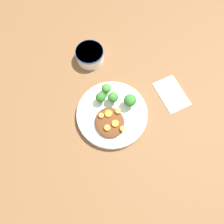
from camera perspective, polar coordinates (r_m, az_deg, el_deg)
The scene contains 15 objects.
ground_plane at distance 0.82m, azimuth 0.00°, elevation -0.90°, with size 4.00×4.00×0.00m, color brown.
plate at distance 0.80m, azimuth 0.00°, elevation -0.56°, with size 0.26×0.26×0.03m.
dip_bowl at distance 0.91m, azimuth -5.82°, elevation 14.65°, with size 0.11×0.11×0.05m.
stew_mound at distance 0.77m, azimuth -0.63°, elevation -2.73°, with size 0.12×0.11×0.02m, color #5B3319.
broccoli_floret_0 at distance 0.80m, azimuth -1.26°, elevation 6.14°, with size 0.04×0.04×0.05m.
broccoli_floret_1 at distance 0.78m, azimuth 4.73°, elevation 3.00°, with size 0.05×0.05×0.06m.
broccoli_floret_2 at distance 0.79m, azimuth -2.99°, elevation 3.75°, with size 0.04×0.04×0.05m.
broccoli_floret_3 at distance 0.78m, azimuth 0.28°, elevation 3.83°, with size 0.04×0.04×0.05m.
carrot_slice_0 at distance 0.77m, azimuth -0.93°, elevation -0.39°, with size 0.03×0.03×0.01m, color orange.
carrot_slice_1 at distance 0.77m, azimuth 1.61°, elevation 0.23°, with size 0.02×0.02×0.01m, color orange.
carrot_slice_2 at distance 0.76m, azimuth 0.55°, elevation -3.08°, with size 0.03×0.03×0.01m, color orange.
carrot_slice_3 at distance 0.75m, azimuth -1.23°, elevation -4.14°, with size 0.02×0.02×0.01m, color orange.
carrot_slice_4 at distance 0.77m, azimuth -2.79°, elevation -0.90°, with size 0.02×0.02×0.01m, color orange.
carrot_slice_5 at distance 0.75m, azimuth 2.82°, elevation -4.35°, with size 0.02×0.02×0.01m, color orange.
napkin at distance 0.88m, azimuth 15.34°, elevation 4.60°, with size 0.16×0.12×0.01m.
Camera 1 is at (-0.27, 0.06, 0.77)m, focal length 35.00 mm.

